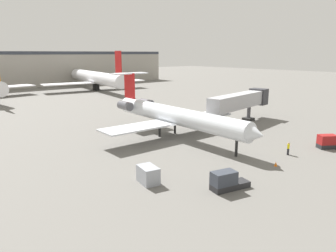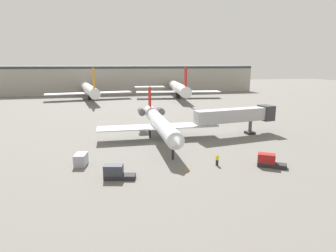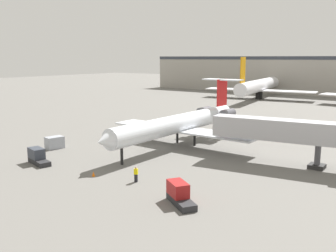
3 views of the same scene
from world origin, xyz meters
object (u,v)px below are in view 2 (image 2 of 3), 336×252
traffic_cone_near (186,170)px  baggage_tug_lead (269,161)px  baggage_tug_trailing (116,173)px  cargo_container_uld (81,160)px  parked_airliner_west_end (89,90)px  jet_bridge (240,115)px  ground_crew_marshaller (217,160)px  regional_jet (158,121)px  parked_airliner_west_mid (178,88)px

traffic_cone_near → baggage_tug_lead: bearing=-4.1°
baggage_tug_trailing → traffic_cone_near: bearing=2.6°
baggage_tug_trailing → cargo_container_uld: size_ratio=1.54×
traffic_cone_near → parked_airliner_west_end: bearing=100.6°
jet_bridge → cargo_container_uld: 33.27m
ground_crew_marshaller → baggage_tug_lead: (7.07, -2.20, -0.02)m
jet_bridge → traffic_cone_near: size_ratio=33.09×
baggage_tug_trailing → baggage_tug_lead: bearing=-1.1°
parked_airliner_west_end → baggage_tug_lead: bearing=-72.0°
baggage_tug_trailing → regional_jet: bearing=63.6°
baggage_tug_trailing → traffic_cone_near: baggage_tug_trailing is taller
baggage_tug_lead → baggage_tug_trailing: 21.73m
baggage_tug_trailing → cargo_container_uld: bearing=127.4°
ground_crew_marshaller → parked_airliner_west_end: 87.68m
jet_bridge → traffic_cone_near: 24.42m
regional_jet → traffic_cone_near: regional_jet is taller
regional_jet → traffic_cone_near: 18.52m
baggage_tug_trailing → parked_airliner_west_end: parked_airliner_west_end is taller
cargo_container_uld → parked_airliner_west_end: 80.60m
cargo_container_uld → parked_airliner_west_end: size_ratio=0.07×
regional_jet → jet_bridge: bearing=-2.9°
baggage_tug_lead → parked_airliner_west_end: 91.74m
traffic_cone_near → ground_crew_marshaller: bearing=14.6°
jet_bridge → parked_airliner_west_mid: (4.64, 66.16, 0.14)m
cargo_container_uld → parked_airliner_west_mid: (35.66, 77.71, 3.51)m
baggage_tug_lead → baggage_tug_trailing: size_ratio=0.97×
baggage_tug_lead → baggage_tug_trailing: (-21.72, 0.44, 0.00)m
regional_jet → parked_airliner_west_end: parked_airliner_west_end is taller
ground_crew_marshaller → parked_airliner_west_mid: 83.86m
jet_bridge → parked_airliner_west_mid: size_ratio=0.42×
parked_airliner_west_end → parked_airliner_west_mid: 37.55m
jet_bridge → traffic_cone_near: bearing=-133.8°
parked_airliner_west_mid → ground_crew_marshaller: bearing=-101.2°
jet_bridge → baggage_tug_trailing: jet_bridge is taller
regional_jet → baggage_tug_lead: regional_jet is taller
regional_jet → baggage_tug_trailing: regional_jet is taller
jet_bridge → baggage_tug_lead: bearing=-103.9°
cargo_container_uld → traffic_cone_near: bearing=-22.1°
regional_jet → jet_bridge: size_ratio=1.77×
parked_airliner_west_mid → cargo_container_uld: bearing=-114.7°
cargo_container_uld → jet_bridge: bearing=20.4°
baggage_tug_trailing → parked_airliner_west_mid: size_ratio=0.10×
cargo_container_uld → parked_airliner_west_end: (-1.79, 80.51, 3.34)m
baggage_tug_trailing → cargo_container_uld: baggage_tug_trailing is taller
traffic_cone_near → baggage_tug_trailing: bearing=-177.4°
regional_jet → baggage_tug_trailing: 21.00m
baggage_tug_trailing → parked_airliner_west_end: bearing=94.3°
baggage_tug_lead → parked_airliner_west_mid: 84.97m
baggage_tug_lead → traffic_cone_near: (-12.18, 0.86, -0.56)m
baggage_tug_trailing → cargo_container_uld: (-4.79, 6.26, 0.04)m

